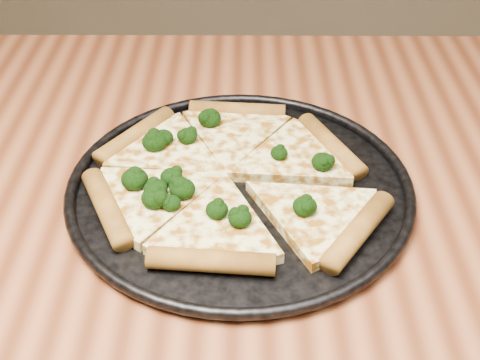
{
  "coord_description": "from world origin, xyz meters",
  "views": [
    {
      "loc": [
        0.12,
        -0.49,
        1.18
      ],
      "look_at": [
        0.11,
        0.06,
        0.77
      ],
      "focal_mm": 47.98,
      "sensor_mm": 36.0,
      "label": 1
    }
  ],
  "objects": [
    {
      "name": "broccoli_florets",
      "position": [
        0.06,
        0.06,
        0.78
      ],
      "size": [
        0.23,
        0.21,
        0.02
      ],
      "color": "black",
      "rests_on": "pizza"
    },
    {
      "name": "dining_table",
      "position": [
        0.0,
        0.0,
        0.66
      ],
      "size": [
        1.2,
        0.9,
        0.75
      ],
      "color": "#96512E",
      "rests_on": "ground"
    },
    {
      "name": "pizza",
      "position": [
        0.1,
        0.06,
        0.77
      ],
      "size": [
        0.33,
        0.3,
        0.02
      ],
      "rotation": [
        0.0,
        0.0,
        -0.08
      ],
      "color": "#FFF39C",
      "rests_on": "pizza_pan"
    },
    {
      "name": "pizza_pan",
      "position": [
        0.11,
        0.06,
        0.76
      ],
      "size": [
        0.37,
        0.37,
        0.02
      ],
      "color": "black",
      "rests_on": "dining_table"
    }
  ]
}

